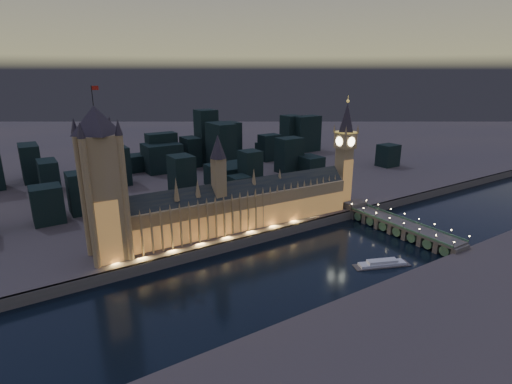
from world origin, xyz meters
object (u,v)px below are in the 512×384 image
palace_of_westminster (241,206)px  elizabeth_tower (345,145)px  westminster_bridge (397,226)px  victoria_tower (102,177)px  river_boat (382,264)px

palace_of_westminster → elizabeth_tower: (113.55, 0.18, 38.49)m
elizabeth_tower → westminster_bridge: (0.96, -65.36, -58.88)m
westminster_bridge → victoria_tower: bearing=163.4°
elizabeth_tower → river_boat: bearing=-119.6°
victoria_tower → river_boat: 200.08m
westminster_bridge → river_boat: bearing=-149.1°
victoria_tower → elizabeth_tower: (218.00, 0.00, -0.19)m
westminster_bridge → river_boat: size_ratio=2.73×
westminster_bridge → river_boat: 67.29m
palace_of_westminster → elizabeth_tower: elizabeth_tower is taller
river_boat → elizabeth_tower: bearing=60.4°
westminster_bridge → palace_of_westminster: bearing=150.4°
river_boat → palace_of_westminster: bearing=119.7°
elizabeth_tower → river_boat: elizabeth_tower is taller
westminster_bridge → river_boat: westminster_bridge is taller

